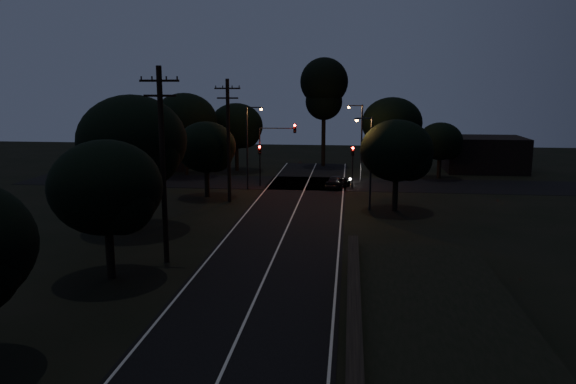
# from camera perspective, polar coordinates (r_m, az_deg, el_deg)

# --- Properties ---
(road_surface) EXTENTS (60.00, 70.00, 0.03)m
(road_surface) POSITION_cam_1_polar(r_m,az_deg,el_deg) (47.27, 0.95, -1.36)
(road_surface) COLOR black
(road_surface) RESTS_ON ground
(retaining_wall) EXTENTS (6.93, 26.00, 1.60)m
(retaining_wall) POSITION_cam_1_polar(r_m,az_deg,el_deg) (20.46, 15.91, -16.80)
(retaining_wall) COLOR black
(retaining_wall) RESTS_ON ground
(utility_pole_mid) EXTENTS (2.20, 0.30, 11.00)m
(utility_pole_mid) POSITION_cam_1_polar(r_m,az_deg,el_deg) (31.90, -12.61, 2.93)
(utility_pole_mid) COLOR black
(utility_pole_mid) RESTS_ON ground
(utility_pole_far) EXTENTS (2.20, 0.30, 10.50)m
(utility_pole_far) POSITION_cam_1_polar(r_m,az_deg,el_deg) (48.22, -6.08, 5.41)
(utility_pole_far) COLOR black
(utility_pole_far) RESTS_ON ground
(tree_left_b) EXTENTS (5.73, 5.73, 7.29)m
(tree_left_b) POSITION_cam_1_polar(r_m,az_deg,el_deg) (29.85, -17.73, 0.18)
(tree_left_b) COLOR black
(tree_left_b) RESTS_ON ground
(tree_left_c) EXTENTS (7.41, 7.41, 9.36)m
(tree_left_c) POSITION_cam_1_polar(r_m,az_deg,el_deg) (39.71, -15.26, 4.77)
(tree_left_c) COLOR black
(tree_left_c) RESTS_ON ground
(tree_left_d) EXTENTS (5.37, 5.37, 6.81)m
(tree_left_d) POSITION_cam_1_polar(r_m,az_deg,el_deg) (50.69, -8.15, 4.40)
(tree_left_d) COLOR black
(tree_left_d) RESTS_ON ground
(tree_far_nw) EXTENTS (6.26, 6.26, 7.93)m
(tree_far_nw) POSITION_cam_1_polar(r_m,az_deg,el_deg) (66.25, -5.12, 6.57)
(tree_far_nw) COLOR black
(tree_far_nw) RESTS_ON ground
(tree_far_w) EXTENTS (7.18, 7.18, 9.15)m
(tree_far_w) POSITION_cam_1_polar(r_m,az_deg,el_deg) (63.50, -10.28, 7.00)
(tree_far_w) COLOR black
(tree_far_w) RESTS_ON ground
(tree_far_ne) EXTENTS (6.85, 6.85, 8.66)m
(tree_far_ne) POSITION_cam_1_polar(r_m,az_deg,el_deg) (65.08, 10.74, 6.77)
(tree_far_ne) COLOR black
(tree_far_ne) RESTS_ON ground
(tree_far_e) EXTENTS (4.77, 4.77, 6.05)m
(tree_far_e) POSITION_cam_1_polar(r_m,az_deg,el_deg) (62.86, 15.38, 4.89)
(tree_far_e) COLOR black
(tree_far_e) RESTS_ON ground
(tree_right_a) EXTENTS (5.77, 5.77, 7.33)m
(tree_right_a) POSITION_cam_1_polar(r_m,az_deg,el_deg) (45.24, 11.25, 3.98)
(tree_right_a) COLOR black
(tree_right_a) RESTS_ON ground
(tall_pine) EXTENTS (5.86, 5.86, 13.32)m
(tall_pine) POSITION_cam_1_polar(r_m,az_deg,el_deg) (69.97, 3.68, 10.47)
(tall_pine) COLOR black
(tall_pine) RESTS_ON ground
(building_left) EXTENTS (10.00, 8.00, 4.40)m
(building_left) POSITION_cam_1_polar(r_m,az_deg,el_deg) (71.59, -13.60, 4.27)
(building_left) COLOR black
(building_left) RESTS_ON ground
(building_right) EXTENTS (9.00, 7.00, 4.00)m
(building_right) POSITION_cam_1_polar(r_m,az_deg,el_deg) (70.13, 19.26, 3.67)
(building_right) COLOR black
(building_right) RESTS_ON ground
(signal_left) EXTENTS (0.28, 0.35, 4.10)m
(signal_left) POSITION_cam_1_polar(r_m,az_deg,el_deg) (56.05, -2.88, 3.48)
(signal_left) COLOR black
(signal_left) RESTS_ON ground
(signal_right) EXTENTS (0.28, 0.35, 4.10)m
(signal_right) POSITION_cam_1_polar(r_m,az_deg,el_deg) (55.33, 6.59, 3.32)
(signal_right) COLOR black
(signal_right) RESTS_ON ground
(signal_mast) EXTENTS (3.70, 0.35, 6.25)m
(signal_mast) POSITION_cam_1_polar(r_m,az_deg,el_deg) (55.64, -1.17, 4.99)
(signal_mast) COLOR black
(signal_mast) RESTS_ON ground
(streetlight_a) EXTENTS (1.66, 0.26, 8.00)m
(streetlight_a) POSITION_cam_1_polar(r_m,az_deg,el_deg) (54.02, -3.97, 5.11)
(streetlight_a) COLOR black
(streetlight_a) RESTS_ON ground
(streetlight_b) EXTENTS (1.66, 0.26, 8.00)m
(streetlight_b) POSITION_cam_1_polar(r_m,az_deg,el_deg) (59.13, 7.30, 5.54)
(streetlight_b) COLOR black
(streetlight_b) RESTS_ON ground
(streetlight_c) EXTENTS (1.46, 0.26, 7.50)m
(streetlight_c) POSITION_cam_1_polar(r_m,az_deg,el_deg) (45.26, 8.22, 3.56)
(streetlight_c) COLOR black
(streetlight_c) RESTS_ON ground
(car) EXTENTS (2.75, 4.03, 1.27)m
(car) POSITION_cam_1_polar(r_m,az_deg,el_deg) (55.44, 5.09, 1.07)
(car) COLOR black
(car) RESTS_ON ground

